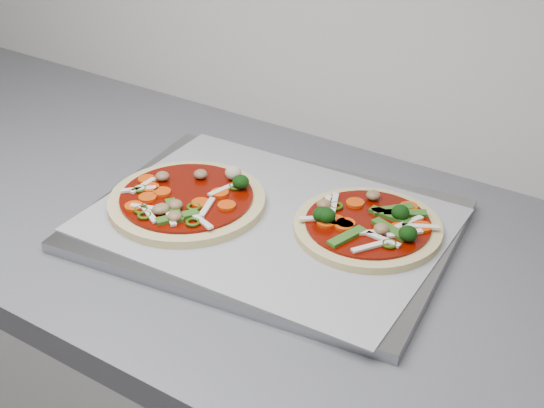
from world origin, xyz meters
The scene contains 5 objects.
countertop centered at (0.00, 1.30, 0.88)m, with size 3.60×0.60×0.04m, color #5C5C63.
baking_tray centered at (-0.27, 1.31, 0.91)m, with size 0.48×0.36×0.02m, color gray.
parchment centered at (-0.27, 1.31, 0.92)m, with size 0.46×0.34×0.00m, color #98989D.
pizza_left centered at (-0.38, 1.28, 0.93)m, with size 0.26×0.26×0.04m.
pizza_right centered at (-0.14, 1.36, 0.93)m, with size 0.23×0.23×0.03m.
Camera 1 is at (0.21, 0.59, 1.47)m, focal length 50.00 mm.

